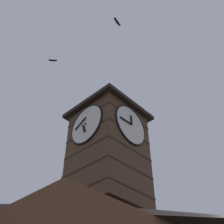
# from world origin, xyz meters

# --- Properties ---
(clock_tower) EXTENTS (4.36, 4.36, 9.20)m
(clock_tower) POSITION_xyz_m (-0.57, -2.01, 10.42)
(clock_tower) COLOR brown
(clock_tower) RESTS_ON building_main
(flying_bird_high) EXTENTS (0.58, 0.54, 0.12)m
(flying_bird_high) POSITION_xyz_m (2.59, -5.20, 18.63)
(flying_bird_high) COLOR black
(flying_bird_low) EXTENTS (0.72, 0.27, 0.13)m
(flying_bird_low) POSITION_xyz_m (1.76, 1.01, 18.29)
(flying_bird_low) COLOR black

